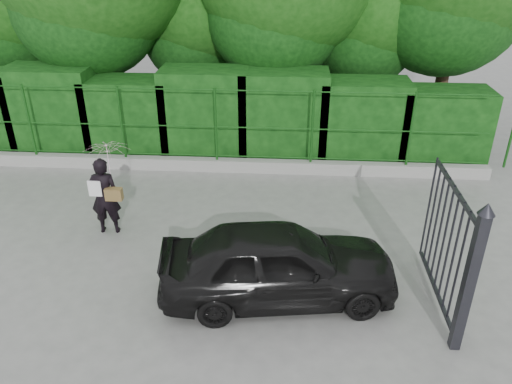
{
  "coord_description": "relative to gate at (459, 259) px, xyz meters",
  "views": [
    {
      "loc": [
        2.12,
        -6.7,
        5.3
      ],
      "look_at": [
        1.58,
        1.3,
        1.1
      ],
      "focal_mm": 35.0,
      "sensor_mm": 36.0,
      "label": 1
    }
  ],
  "objects": [
    {
      "name": "ground",
      "position": [
        -4.6,
        0.72,
        -1.19
      ],
      "size": [
        80.0,
        80.0,
        0.0
      ],
      "primitive_type": "plane",
      "color": "gray"
    },
    {
      "name": "kerb",
      "position": [
        -4.6,
        5.22,
        -1.04
      ],
      "size": [
        14.0,
        0.25,
        0.3
      ],
      "primitive_type": "cube",
      "color": "#9E9E99",
      "rests_on": "ground"
    },
    {
      "name": "fence",
      "position": [
        -4.38,
        5.22,
        0.01
      ],
      "size": [
        14.13,
        0.06,
        1.8
      ],
      "color": "#134712",
      "rests_on": "kerb"
    },
    {
      "name": "hedge",
      "position": [
        -4.72,
        6.22,
        -0.11
      ],
      "size": [
        14.2,
        1.2,
        2.29
      ],
      "color": "black",
      "rests_on": "ground"
    },
    {
      "name": "gate",
      "position": [
        0.0,
        0.0,
        0.0
      ],
      "size": [
        0.22,
        2.33,
        2.36
      ],
      "color": "#232329",
      "rests_on": "ground"
    },
    {
      "name": "woman",
      "position": [
        -5.86,
        2.29,
        0.02
      ],
      "size": [
        0.88,
        0.87,
        1.86
      ],
      "color": "black",
      "rests_on": "ground"
    },
    {
      "name": "car",
      "position": [
        -2.56,
        0.51,
        -0.55
      ],
      "size": [
        3.94,
        2.02,
        1.28
      ],
      "primitive_type": "imported",
      "rotation": [
        0.0,
        0.0,
        1.71
      ],
      "color": "black",
      "rests_on": "ground"
    }
  ]
}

